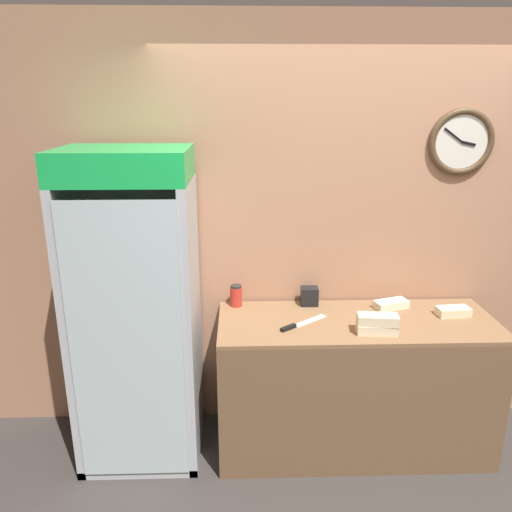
{
  "coord_description": "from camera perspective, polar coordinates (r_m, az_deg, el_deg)",
  "views": [
    {
      "loc": [
        -0.71,
        -1.92,
        2.2
      ],
      "look_at": [
        -0.63,
        0.9,
        1.31
      ],
      "focal_mm": 35.0,
      "sensor_mm": 36.0,
      "label": 1
    }
  ],
  "objects": [
    {
      "name": "sandwich_stack_bottom",
      "position": [
        3.0,
        13.66,
        -8.08
      ],
      "size": [
        0.24,
        0.12,
        0.06
      ],
      "color": "beige",
      "rests_on": "prep_counter"
    },
    {
      "name": "sandwich_stack_middle",
      "position": [
        2.98,
        13.74,
        -7.07
      ],
      "size": [
        0.24,
        0.12,
        0.06
      ],
      "color": "beige",
      "rests_on": "sandwich_stack_bottom"
    },
    {
      "name": "chefs_knife",
      "position": [
        3.03,
        4.76,
        -7.85
      ],
      "size": [
        0.31,
        0.25,
        0.02
      ],
      "color": "silver",
      "rests_on": "prep_counter"
    },
    {
      "name": "wall_back",
      "position": [
        3.34,
        10.71,
        2.68
      ],
      "size": [
        5.2,
        0.1,
        2.7
      ],
      "color": "#AD7A5B",
      "rests_on": "ground_plane"
    },
    {
      "name": "sandwich_flat_right",
      "position": [
        3.38,
        21.6,
        -5.91
      ],
      "size": [
        0.21,
        0.12,
        0.05
      ],
      "color": "beige",
      "rests_on": "prep_counter"
    },
    {
      "name": "beverage_cooler",
      "position": [
        3.13,
        -13.45,
        -4.33
      ],
      "size": [
        0.72,
        0.63,
        1.94
      ],
      "color": "#B2B7BC",
      "rests_on": "ground_plane"
    },
    {
      "name": "napkin_dispenser",
      "position": [
        3.31,
        6.12,
        -4.59
      ],
      "size": [
        0.11,
        0.09,
        0.12
      ],
      "color": "black",
      "rests_on": "prep_counter"
    },
    {
      "name": "prep_counter",
      "position": [
        3.37,
        11.04,
        -14.11
      ],
      "size": [
        1.71,
        0.64,
        0.89
      ],
      "color": "brown",
      "rests_on": "ground_plane"
    },
    {
      "name": "sandwich_flat_left",
      "position": [
        3.37,
        15.17,
        -5.36
      ],
      "size": [
        0.24,
        0.16,
        0.05
      ],
      "color": "beige",
      "rests_on": "prep_counter"
    },
    {
      "name": "condiment_jar",
      "position": [
        3.28,
        -2.29,
        -4.55
      ],
      "size": [
        0.08,
        0.08,
        0.14
      ],
      "color": "#B72D23",
      "rests_on": "prep_counter"
    }
  ]
}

